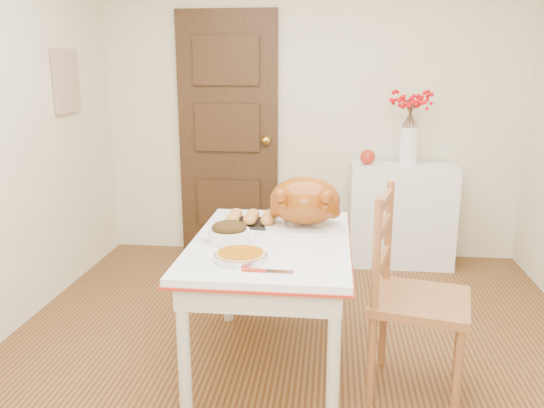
# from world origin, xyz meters

# --- Properties ---
(floor) EXTENTS (3.50, 4.00, 0.00)m
(floor) POSITION_xyz_m (0.00, 0.00, 0.00)
(floor) COLOR #482510
(floor) RESTS_ON ground
(wall_back) EXTENTS (3.50, 0.00, 2.50)m
(wall_back) POSITION_xyz_m (0.00, 2.00, 1.25)
(wall_back) COLOR beige
(wall_back) RESTS_ON ground
(wall_front) EXTENTS (3.50, 0.00, 2.50)m
(wall_front) POSITION_xyz_m (0.00, -2.00, 1.25)
(wall_front) COLOR beige
(wall_front) RESTS_ON ground
(door_back) EXTENTS (0.85, 0.06, 2.06)m
(door_back) POSITION_xyz_m (-0.70, 1.97, 1.03)
(door_back) COLOR #3E2715
(door_back) RESTS_ON ground
(photo_board) EXTENTS (0.03, 0.35, 0.45)m
(photo_board) POSITION_xyz_m (-1.73, 1.20, 1.50)
(photo_board) COLOR #CFB88C
(photo_board) RESTS_ON ground
(sideboard) EXTENTS (0.83, 0.37, 0.83)m
(sideboard) POSITION_xyz_m (0.77, 1.78, 0.42)
(sideboard) COLOR white
(sideboard) RESTS_ON floor
(kitchen_table) EXTENTS (0.83, 1.21, 0.73)m
(kitchen_table) POSITION_xyz_m (-0.12, 0.06, 0.36)
(kitchen_table) COLOR white
(kitchen_table) RESTS_ON floor
(chair_oak) EXTENTS (0.55, 0.55, 1.04)m
(chair_oak) POSITION_xyz_m (0.64, -0.11, 0.52)
(chair_oak) COLOR #A0592D
(chair_oak) RESTS_ON floor
(berry_vase) EXTENTS (0.32, 0.32, 0.62)m
(berry_vase) POSITION_xyz_m (0.79, 1.78, 1.15)
(berry_vase) COLOR white
(berry_vase) RESTS_ON sideboard
(apple) EXTENTS (0.12, 0.12, 0.12)m
(apple) POSITION_xyz_m (0.47, 1.78, 0.89)
(apple) COLOR #AF2514
(apple) RESTS_ON sideboard
(turkey_platter) EXTENTS (0.54, 0.48, 0.29)m
(turkey_platter) POSITION_xyz_m (0.05, 0.28, 0.87)
(turkey_platter) COLOR brown
(turkey_platter) RESTS_ON kitchen_table
(pumpkin_pie) EXTENTS (0.31, 0.31, 0.05)m
(pumpkin_pie) POSITION_xyz_m (-0.22, -0.26, 0.75)
(pumpkin_pie) COLOR #A45507
(pumpkin_pie) RESTS_ON kitchen_table
(stuffing_dish) EXTENTS (0.30, 0.26, 0.10)m
(stuffing_dish) POSITION_xyz_m (-0.32, -0.00, 0.78)
(stuffing_dish) COLOR #442F0F
(stuffing_dish) RESTS_ON kitchen_table
(rolls_tray) EXTENTS (0.28, 0.22, 0.08)m
(rolls_tray) POSITION_xyz_m (-0.26, 0.32, 0.76)
(rolls_tray) COLOR #BA8340
(rolls_tray) RESTS_ON kitchen_table
(pie_server) EXTENTS (0.23, 0.07, 0.01)m
(pie_server) POSITION_xyz_m (-0.08, -0.41, 0.73)
(pie_server) COLOR silver
(pie_server) RESTS_ON kitchen_table
(carving_knife) EXTENTS (0.23, 0.25, 0.01)m
(carving_knife) POSITION_xyz_m (-0.32, -0.12, 0.73)
(carving_knife) COLOR silver
(carving_knife) RESTS_ON kitchen_table
(drinking_glass) EXTENTS (0.09, 0.09, 0.11)m
(drinking_glass) POSITION_xyz_m (-0.09, 0.51, 0.78)
(drinking_glass) COLOR white
(drinking_glass) RESTS_ON kitchen_table
(shaker_pair) EXTENTS (0.08, 0.03, 0.08)m
(shaker_pair) POSITION_xyz_m (0.13, 0.52, 0.77)
(shaker_pair) COLOR white
(shaker_pair) RESTS_ON kitchen_table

